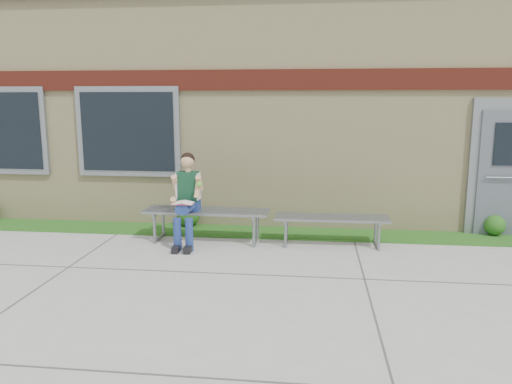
# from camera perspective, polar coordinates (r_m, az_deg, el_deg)

# --- Properties ---
(ground) EXTENTS (80.00, 80.00, 0.00)m
(ground) POSITION_cam_1_polar(r_m,az_deg,el_deg) (6.14, 3.26, -11.18)
(ground) COLOR #9E9E99
(ground) RESTS_ON ground
(grass_strip) EXTENTS (16.00, 0.80, 0.02)m
(grass_strip) POSITION_cam_1_polar(r_m,az_deg,el_deg) (8.61, 4.32, -4.73)
(grass_strip) COLOR #1A4C14
(grass_strip) RESTS_ON ground
(school_building) EXTENTS (16.20, 6.22, 4.20)m
(school_building) POSITION_cam_1_polar(r_m,az_deg,el_deg) (11.69, 5.18, 9.67)
(school_building) COLOR beige
(school_building) RESTS_ON ground
(bench_left) EXTENTS (2.01, 0.58, 0.52)m
(bench_left) POSITION_cam_1_polar(r_m,az_deg,el_deg) (8.10, -5.67, -2.85)
(bench_left) COLOR slate
(bench_left) RESTS_ON ground
(bench_right) EXTENTS (1.78, 0.51, 0.46)m
(bench_right) POSITION_cam_1_polar(r_m,az_deg,el_deg) (7.94, 8.61, -3.54)
(bench_right) COLOR slate
(bench_right) RESTS_ON ground
(girl) EXTENTS (0.51, 0.83, 1.45)m
(girl) POSITION_cam_1_polar(r_m,az_deg,el_deg) (7.88, -7.93, -0.54)
(girl) COLOR navy
(girl) RESTS_ON ground
(shrub_mid) EXTENTS (0.41, 0.41, 0.41)m
(shrub_mid) POSITION_cam_1_polar(r_m,az_deg,el_deg) (9.07, -7.74, -2.61)
(shrub_mid) COLOR #1A4C14
(shrub_mid) RESTS_ON grass_strip
(shrub_east) EXTENTS (0.34, 0.34, 0.34)m
(shrub_east) POSITION_cam_1_polar(r_m,az_deg,el_deg) (9.31, 25.63, -3.43)
(shrub_east) COLOR #1A4C14
(shrub_east) RESTS_ON grass_strip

